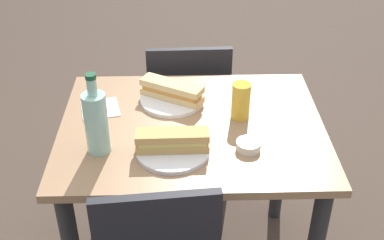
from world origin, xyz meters
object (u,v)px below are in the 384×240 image
(dining_table, at_px, (192,155))
(olive_bowl, at_px, (248,145))
(baguette_sandwich_near, at_px, (172,91))
(baguette_sandwich_far, at_px, (172,140))
(chair_far, at_px, (189,107))
(knife_near, at_px, (176,90))
(plate_near, at_px, (172,100))
(plate_far, at_px, (173,150))
(beer_glass, at_px, (241,101))
(water_bottle, at_px, (96,122))
(knife_far, at_px, (169,138))

(dining_table, xyz_separation_m, olive_bowl, (0.19, -0.15, 0.16))
(baguette_sandwich_near, distance_m, baguette_sandwich_far, 0.33)
(chair_far, height_order, baguette_sandwich_far, baguette_sandwich_far)
(knife_near, bearing_deg, plate_near, -107.58)
(plate_near, relative_size, plate_far, 1.00)
(knife_near, bearing_deg, baguette_sandwich_far, -91.91)
(dining_table, relative_size, baguette_sandwich_far, 3.92)
(beer_glass, distance_m, olive_bowl, 0.21)
(water_bottle, relative_size, beer_glass, 2.09)
(plate_near, distance_m, knife_far, 0.28)
(chair_far, distance_m, baguette_sandwich_far, 0.81)
(baguette_sandwich_far, height_order, water_bottle, water_bottle)
(baguette_sandwich_near, relative_size, water_bottle, 0.87)
(dining_table, height_order, knife_far, knife_far)
(knife_far, distance_m, water_bottle, 0.26)
(chair_far, relative_size, olive_bowl, 9.96)
(dining_table, distance_m, baguette_sandwich_near, 0.26)
(dining_table, xyz_separation_m, beer_glass, (0.18, 0.05, 0.21))
(knife_near, xyz_separation_m, olive_bowl, (0.25, -0.37, -0.00))
(dining_table, distance_m, beer_glass, 0.28)
(plate_near, bearing_deg, beer_glass, -25.04)
(water_bottle, distance_m, olive_bowl, 0.52)
(chair_far, bearing_deg, baguette_sandwich_near, -100.64)
(chair_far, xyz_separation_m, plate_far, (-0.07, -0.74, 0.29))
(knife_near, bearing_deg, baguette_sandwich_near, -107.58)
(chair_far, bearing_deg, water_bottle, -114.00)
(plate_near, distance_m, plate_far, 0.33)
(water_bottle, bearing_deg, baguette_sandwich_far, -4.08)
(water_bottle, relative_size, olive_bowl, 3.44)
(water_bottle, bearing_deg, knife_near, 54.57)
(knife_far, relative_size, olive_bowl, 2.12)
(baguette_sandwich_far, relative_size, beer_glass, 1.76)
(baguette_sandwich_near, relative_size, baguette_sandwich_far, 1.03)
(knife_near, bearing_deg, knife_far, -94.39)
(chair_far, relative_size, water_bottle, 2.89)
(plate_near, height_order, plate_far, same)
(knife_far, distance_m, beer_glass, 0.31)
(dining_table, distance_m, knife_near, 0.28)
(baguette_sandwich_near, height_order, plate_far, baguette_sandwich_near)
(dining_table, xyz_separation_m, baguette_sandwich_near, (-0.07, 0.17, 0.19))
(knife_near, relative_size, knife_far, 0.93)
(plate_far, bearing_deg, plate_near, 90.73)
(chair_far, relative_size, knife_near, 5.03)
(plate_far, height_order, water_bottle, water_bottle)
(water_bottle, bearing_deg, knife_far, 9.36)
(knife_near, bearing_deg, dining_table, -75.41)
(chair_far, distance_m, water_bottle, 0.88)
(plate_near, bearing_deg, dining_table, -65.86)
(plate_near, relative_size, baguette_sandwich_near, 0.99)
(chair_far, xyz_separation_m, water_bottle, (-0.32, -0.72, 0.40))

